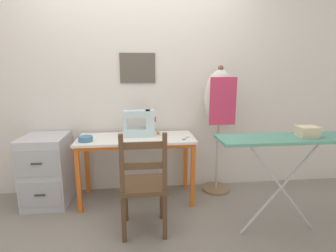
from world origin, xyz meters
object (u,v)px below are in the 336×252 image
scissors (185,139)px  wooden_chair (144,185)px  filing_cabinet (47,170)px  fabric_bowl (86,139)px  sewing_machine (141,124)px  storage_box (307,131)px  dress_form (219,103)px  ironing_board (285,143)px  thread_spool_near_machine (158,133)px  thread_spool_mid_table (164,135)px

scissors → wooden_chair: 0.71m
filing_cabinet → fabric_bowl: bearing=-17.3°
sewing_machine → wooden_chair: size_ratio=0.37×
scissors → storage_box: 1.12m
filing_cabinet → dress_form: (1.87, 0.08, 0.67)m
wooden_chair → ironing_board: 1.24m
fabric_bowl → ironing_board: size_ratio=0.12×
thread_spool_near_machine → ironing_board: bearing=-40.1°
wooden_chair → storage_box: bearing=-5.7°
thread_spool_mid_table → fabric_bowl: bearing=-172.3°
fabric_bowl → scissors: size_ratio=1.03×
dress_form → ironing_board: dress_form is taller
sewing_machine → thread_spool_mid_table: bearing=-11.0°
thread_spool_near_machine → filing_cabinet: bearing=-176.9°
fabric_bowl → sewing_machine: bearing=15.7°
ironing_board → fabric_bowl: bearing=160.0°
scissors → sewing_machine: bearing=159.0°
storage_box → wooden_chair: bearing=174.3°
scissors → ironing_board: 0.96m
sewing_machine → dress_form: bearing=4.3°
thread_spool_near_machine → sewing_machine: bearing=-165.7°
thread_spool_mid_table → dress_form: bearing=10.2°
wooden_chair → storage_box: (1.35, -0.14, 0.47)m
wooden_chair → filing_cabinet: bearing=147.8°
thread_spool_near_machine → wooden_chair: bearing=-104.3°
thread_spool_mid_table → scissors: bearing=-31.3°
sewing_machine → wooden_chair: (0.01, -0.65, -0.40)m
sewing_machine → scissors: 0.50m
thread_spool_near_machine → thread_spool_mid_table: size_ratio=1.29×
wooden_chair → filing_cabinet: (-1.01, 0.64, -0.07)m
fabric_bowl → ironing_board: ironing_board is taller
dress_form → wooden_chair: bearing=-140.2°
ironing_board → storage_box: size_ratio=6.65×
thread_spool_near_machine → dress_form: 0.75m
scissors → wooden_chair: bearing=-132.6°
dress_form → storage_box: size_ratio=8.63×
thread_spool_mid_table → storage_box: (1.12, -0.74, 0.19)m
fabric_bowl → ironing_board: bearing=-20.0°
ironing_board → storage_box: (0.18, -0.00, 0.10)m
thread_spool_mid_table → dress_form: size_ratio=0.02×
dress_form → storage_box: dress_form is taller
wooden_chair → ironing_board: wooden_chair is taller
thread_spool_near_machine → filing_cabinet: thread_spool_near_machine is taller
scissors → storage_box: storage_box is taller
wooden_chair → dress_form: bearing=39.8°
storage_box → thread_spool_mid_table: bearing=146.5°
dress_form → storage_box: bearing=-60.1°
thread_spool_near_machine → dress_form: bearing=1.4°
scissors → thread_spool_near_machine: size_ratio=3.26×
thread_spool_mid_table → filing_cabinet: thread_spool_mid_table is taller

